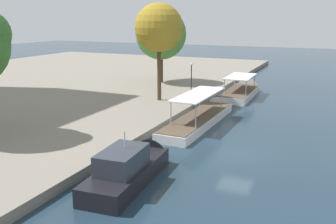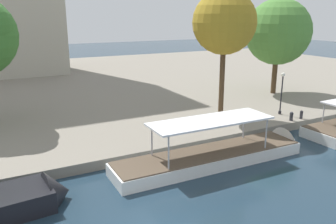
# 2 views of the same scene
# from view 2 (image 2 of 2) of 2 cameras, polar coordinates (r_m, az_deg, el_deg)

# --- Properties ---
(dock_promenade) EXTENTS (120.00, 55.00, 0.70)m
(dock_promenade) POSITION_cam_2_polar(r_m,az_deg,el_deg) (48.99, -20.28, 3.75)
(dock_promenade) COLOR gray
(dock_promenade) RESTS_ON ground_plane
(tour_boat_2) EXTENTS (14.75, 3.12, 4.20)m
(tour_boat_2) POSITION_cam_2_polar(r_m,az_deg,el_deg) (24.29, 9.14, -7.06)
(tour_boat_2) COLOR silver
(tour_boat_2) RESTS_ON ground_plane
(mooring_bollard_0) EXTENTS (0.29, 0.29, 0.76)m
(mooring_bollard_0) POSITION_cam_2_polar(r_m,az_deg,el_deg) (33.16, 21.04, -0.36)
(mooring_bollard_0) COLOR #2D2D33
(mooring_bollard_0) RESTS_ON dock_promenade
(mooring_bollard_1) EXTENTS (0.33, 0.33, 0.80)m
(mooring_bollard_1) POSITION_cam_2_polar(r_m,az_deg,el_deg) (32.28, 19.60, -0.60)
(mooring_bollard_1) COLOR #2D2D33
(mooring_bollard_1) RESTS_ON dock_promenade
(lamp_post) EXTENTS (0.36, 0.36, 3.92)m
(lamp_post) POSITION_cam_2_polar(r_m,az_deg,el_deg) (33.65, 18.17, 3.37)
(lamp_post) COLOR black
(lamp_post) RESTS_ON dock_promenade
(tree_0) EXTENTS (5.48, 5.48, 11.09)m
(tree_0) POSITION_cam_2_polar(r_m,az_deg,el_deg) (30.80, 9.50, 14.41)
(tree_0) COLOR #4C3823
(tree_0) RESTS_ON dock_promenade
(tree_3) EXTENTS (7.67, 7.43, 10.81)m
(tree_3) POSITION_cam_2_polar(r_m,az_deg,el_deg) (42.62, 17.77, 12.67)
(tree_3) COLOR #4C3823
(tree_3) RESTS_ON dock_promenade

